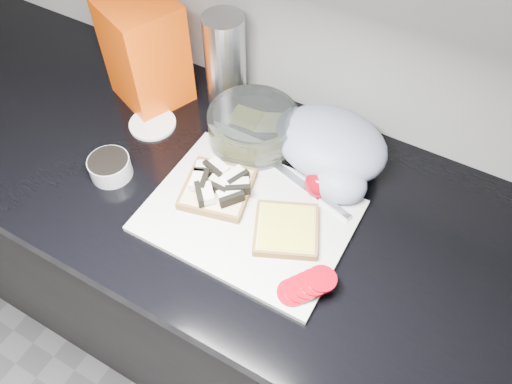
% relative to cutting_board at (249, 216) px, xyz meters
% --- Properties ---
extents(base_cabinet, '(3.50, 0.60, 0.86)m').
position_rel_cutting_board_xyz_m(base_cabinet, '(-0.13, 0.06, -0.48)').
color(base_cabinet, black).
rests_on(base_cabinet, ground).
extents(countertop, '(3.50, 0.64, 0.04)m').
position_rel_cutting_board_xyz_m(countertop, '(-0.13, 0.06, -0.03)').
color(countertop, black).
rests_on(countertop, base_cabinet).
extents(cutting_board, '(0.40, 0.30, 0.01)m').
position_rel_cutting_board_xyz_m(cutting_board, '(0.00, 0.00, 0.00)').
color(cutting_board, silver).
rests_on(cutting_board, countertop).
extents(bread_left, '(0.17, 0.17, 0.04)m').
position_rel_cutting_board_xyz_m(bread_left, '(-0.08, 0.02, 0.02)').
color(bread_left, beige).
rests_on(bread_left, cutting_board).
extents(bread_right, '(0.17, 0.17, 0.02)m').
position_rel_cutting_board_xyz_m(bread_right, '(0.08, -0.00, 0.01)').
color(bread_right, beige).
rests_on(bread_right, cutting_board).
extents(tomato_slices, '(0.11, 0.11, 0.02)m').
position_rel_cutting_board_xyz_m(tomato_slices, '(0.17, -0.09, 0.02)').
color(tomato_slices, '#960311').
rests_on(tomato_slices, cutting_board).
extents(knife, '(0.23, 0.08, 0.01)m').
position_rel_cutting_board_xyz_m(knife, '(0.10, 0.11, 0.01)').
color(knife, silver).
rests_on(knife, cutting_board).
extents(seed_tub, '(0.09, 0.09, 0.05)m').
position_rel_cutting_board_xyz_m(seed_tub, '(-0.31, -0.05, 0.02)').
color(seed_tub, '#ADB3B3').
rests_on(seed_tub, countertop).
extents(tub_lid, '(0.12, 0.12, 0.01)m').
position_rel_cutting_board_xyz_m(tub_lid, '(-0.33, 0.12, -0.00)').
color(tub_lid, white).
rests_on(tub_lid, countertop).
extents(glass_bowl, '(0.20, 0.20, 0.08)m').
position_rel_cutting_board_xyz_m(glass_bowl, '(-0.10, 0.19, 0.04)').
color(glass_bowl, silver).
rests_on(glass_bowl, countertop).
extents(bread_bag, '(0.20, 0.20, 0.25)m').
position_rel_cutting_board_xyz_m(bread_bag, '(-0.39, 0.21, 0.12)').
color(bread_bag, '#FA3D04').
rests_on(bread_bag, countertop).
extents(steel_canister, '(0.09, 0.09, 0.22)m').
position_rel_cutting_board_xyz_m(steel_canister, '(-0.22, 0.28, 0.11)').
color(steel_canister, '#A9A9AD').
rests_on(steel_canister, countertop).
extents(grocery_bag, '(0.26, 0.24, 0.11)m').
position_rel_cutting_board_xyz_m(grocery_bag, '(0.08, 0.21, 0.05)').
color(grocery_bag, '#98A3BB').
rests_on(grocery_bag, countertop).
extents(whole_tomatoes, '(0.06, 0.06, 0.06)m').
position_rel_cutting_board_xyz_m(whole_tomatoes, '(0.09, 0.13, 0.02)').
color(whole_tomatoes, '#960311').
rests_on(whole_tomatoes, countertop).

